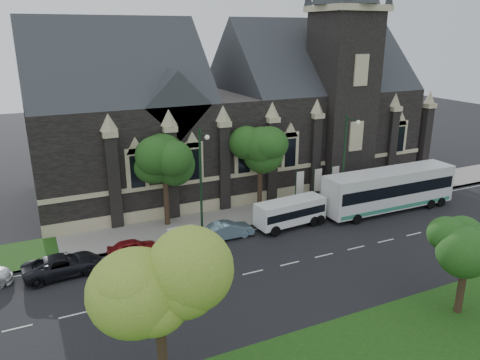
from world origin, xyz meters
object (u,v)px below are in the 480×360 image
banner_flag_left (298,185)px  sedan (228,230)px  tree_walk_left (166,161)px  tour_coach (389,189)px  street_lamp_mid (202,177)px  street_lamp_near (345,157)px  car_far_black (63,265)px  tree_park_east (468,240)px  banner_flag_right (334,180)px  shuttle_bus (290,211)px  tree_walk_right (261,149)px  box_trailer (183,239)px  banner_flag_center (316,182)px  tree_park_near (161,274)px  car_far_red (133,247)px

banner_flag_left → sedan: (-8.55, -3.03, -1.69)m
tree_walk_left → tour_coach: 20.68m
tree_walk_left → street_lamp_mid: street_lamp_mid is taller
street_lamp_near → car_far_black: street_lamp_near is taller
tree_park_east → banner_flag_right: size_ratio=1.57×
street_lamp_mid → banner_flag_right: 14.67m
street_lamp_mid → shuttle_bus: (7.49, -1.34, -3.70)m
street_lamp_near → car_far_black: 25.42m
sedan → banner_flag_right: bearing=-76.7°
tree_walk_right → banner_flag_left: 4.92m
street_lamp_near → tree_walk_right: bearing=151.9°
car_far_black → tree_park_east: bearing=-128.8°
street_lamp_mid → box_trailer: size_ratio=2.92×
banner_flag_left → box_trailer: 13.10m
banner_flag_left → tour_coach: banner_flag_left is taller
tour_coach → car_far_black: bearing=179.9°
tree_walk_right → banner_flag_right: size_ratio=1.95×
shuttle_bus → box_trailer: (-9.73, -0.31, -0.47)m
banner_flag_center → sedan: bearing=-164.0°
tree_walk_left → banner_flag_left: (12.08, -1.70, -3.35)m
tree_park_near → tour_coach: tree_park_near is taller
street_lamp_mid → shuttle_bus: size_ratio=1.40×
street_lamp_near → box_trailer: size_ratio=2.92×
banner_flag_right → car_far_red: bearing=-172.1°
tree_walk_right → tour_coach: (10.58, -5.57, -3.70)m
shuttle_bus → car_far_red: bearing=173.0°
banner_flag_left → car_far_red: (-16.27, -2.80, -1.75)m
tree_park_near → tree_walk_left: tree_park_near is taller
street_lamp_mid → sedan: street_lamp_mid is taller
banner_flag_center → sedan: banner_flag_center is taller
banner_flag_left → tree_walk_right: bearing=150.9°
tree_walk_right → tree_park_east: bearing=-81.6°
shuttle_bus → tour_coach: bearing=-8.5°
tree_walk_right → street_lamp_mid: bearing=-153.4°
street_lamp_mid → car_far_red: bearing=-171.5°
street_lamp_mid → sedan: size_ratio=2.15×
tree_park_near → shuttle_bus: tree_park_near is taller
street_lamp_mid → shuttle_bus: street_lamp_mid is taller
tree_park_east → street_lamp_near: size_ratio=0.70×
tree_walk_right → banner_flag_right: (7.08, -1.71, -3.43)m
banner_flag_right → street_lamp_near: bearing=-98.6°
shuttle_bus → tree_park_east: bearing=-85.0°
tree_walk_right → banner_flag_right: bearing=-13.6°
tree_walk_left → banner_flag_center: 14.58m
tree_park_east → street_lamp_near: 16.86m
tour_coach → banner_flag_left: bearing=153.1°
tree_park_near → box_trailer: tree_park_near is taller
street_lamp_mid → banner_flag_right: size_ratio=2.25×
sedan → tour_coach: bearing=-93.3°
banner_flag_left → car_far_red: banner_flag_left is taller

